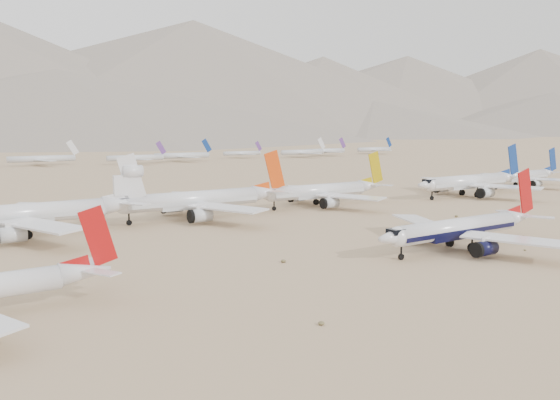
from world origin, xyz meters
name	(u,v)px	position (x,y,z in m)	size (l,w,h in m)	color
ground	(456,257)	(0.00, 0.00, 0.00)	(7000.00, 7000.00, 0.00)	#8B7051
main_airliner	(463,228)	(6.82, 4.02, 4.32)	(44.48, 43.44, 15.70)	silver
row2_navy_widebody	(471,182)	(80.84, 59.20, 5.19)	(52.23, 51.07, 18.58)	silver
row2_gold_tail	(323,191)	(20.84, 68.75, 4.70)	(47.17, 46.14, 16.80)	silver
row2_orange_tail	(201,200)	(-21.92, 67.91, 5.10)	(50.92, 49.81, 18.16)	silver
row2_white_trijet	(31,213)	(-64.91, 66.65, 5.32)	(51.85, 50.67, 18.37)	silver
row2_blue_far	(523,176)	(124.77, 67.23, 4.49)	(45.37, 44.36, 16.12)	silver
distant_storage_row	(82,158)	(3.67, 308.41, 4.49)	(580.05, 59.53, 16.19)	silver
foothills	(227,110)	(526.68, 1100.00, 67.15)	(4637.50, 1395.00, 155.00)	slate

